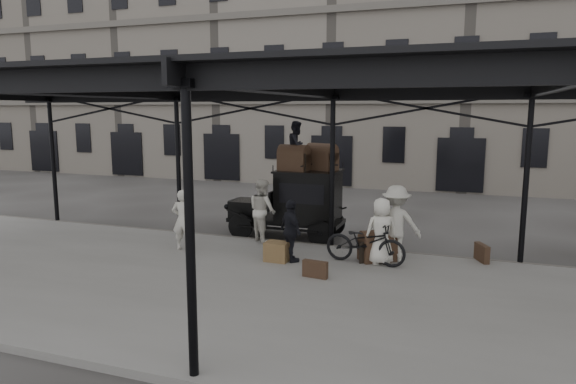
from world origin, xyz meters
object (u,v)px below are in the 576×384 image
at_px(porter_official, 291,231).
at_px(bicycle, 365,242).
at_px(porter_left, 183,220).
at_px(taxi, 299,201).
at_px(steamer_trunk_platform, 378,248).
at_px(steamer_trunk_roof_near, 294,160).

relative_size(porter_official, bicycle, 0.77).
distance_m(porter_left, bicycle, 5.05).
relative_size(taxi, steamer_trunk_platform, 3.99).
xyz_separation_m(porter_left, steamer_trunk_platform, (5.28, 0.79, -0.51)).
distance_m(porter_official, bicycle, 1.91).
relative_size(taxi, porter_official, 2.26).
xyz_separation_m(taxi, porter_official, (0.77, -2.94, -0.25)).
relative_size(steamer_trunk_roof_near, steamer_trunk_platform, 0.98).
bearing_deg(steamer_trunk_platform, bicycle, -158.72).
bearing_deg(taxi, bicycle, -43.40).
xyz_separation_m(taxi, porter_left, (-2.42, -2.87, -0.21)).
height_order(taxi, bicycle, taxi).
bearing_deg(porter_left, porter_official, 164.32).
height_order(porter_left, steamer_trunk_platform, porter_left).
bearing_deg(steamer_trunk_roof_near, porter_left, -124.74).
relative_size(taxi, porter_left, 2.15).
height_order(taxi, porter_official, taxi).
bearing_deg(steamer_trunk_roof_near, taxi, 79.01).
bearing_deg(porter_left, steamer_trunk_roof_near, -146.14).
bearing_deg(bicycle, steamer_trunk_platform, -26.76).
bearing_deg(taxi, porter_official, -75.25).
bearing_deg(porter_official, taxi, -32.97).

